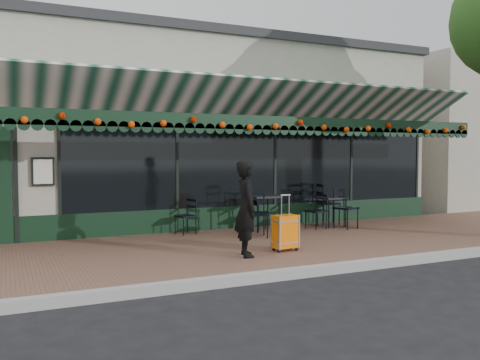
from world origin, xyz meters
name	(u,v)px	position (x,y,z in m)	size (l,w,h in m)	color
ground	(320,274)	(0.00, 0.00, 0.00)	(80.00, 80.00, 0.00)	black
sidewalk	(260,247)	(0.00, 2.00, 0.07)	(18.00, 4.00, 0.15)	brown
curb	(323,270)	(0.00, -0.08, 0.07)	(18.00, 0.16, 0.15)	#9E9E99
restaurant_building	(169,139)	(0.00, 7.84, 2.27)	(12.00, 9.60, 4.50)	#9E9989
neighbor_building_right	(479,139)	(13.00, 8.00, 2.40)	(12.00, 8.00, 4.80)	#B6AFA0
woman	(247,208)	(-0.76, 1.01, 0.94)	(0.58, 0.38, 1.59)	black
suitcase	(285,232)	(0.04, 1.13, 0.48)	(0.46, 0.30, 0.98)	orange
cafe_table_a	(331,200)	(2.47, 3.19, 0.77)	(0.56, 0.56, 0.69)	black
cafe_table_b	(263,199)	(0.76, 3.35, 0.85)	(0.63, 0.63, 0.78)	black
chair_a_left	(316,211)	(1.95, 3.06, 0.55)	(0.40, 0.40, 0.80)	black
chair_a_right	(328,203)	(2.68, 3.62, 0.64)	(0.49, 0.49, 0.99)	black
chair_a_front	(346,208)	(2.60, 2.83, 0.60)	(0.45, 0.45, 0.91)	black
chair_b_left	(186,216)	(-0.95, 3.57, 0.53)	(0.38, 0.38, 0.75)	black
chair_b_right	(262,213)	(0.75, 3.36, 0.53)	(0.38, 0.38, 0.76)	black
chair_b_front	(257,215)	(0.24, 2.63, 0.61)	(0.46, 0.46, 0.92)	black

